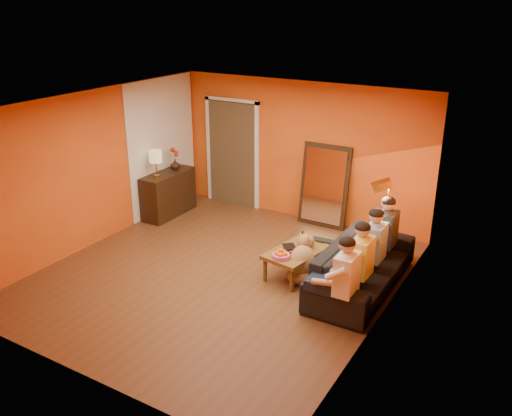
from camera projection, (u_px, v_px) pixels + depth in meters
The scene contains 27 objects.
room_shell at pixel (232, 188), 8.15m from camera, with size 5.00×5.50×2.60m.
white_accent at pixel (162, 146), 10.43m from camera, with size 0.02×1.90×2.58m, color white.
doorway_recess at pixel (236, 152), 10.92m from camera, with size 1.06×0.30×2.10m, color #3F2D19.
door_jamb_left at pixel (209, 150), 11.09m from camera, with size 0.08×0.06×2.20m, color white.
door_jamb_right at pixel (257, 158), 10.55m from camera, with size 0.08×0.06×2.20m, color white.
door_header at pixel (232, 100), 10.43m from camera, with size 1.22×0.06×0.08m, color white.
mirror_frame at pixel (325, 186), 9.90m from camera, with size 0.92×0.06×1.52m, color black.
mirror_glass at pixel (324, 186), 9.86m from camera, with size 0.78×0.02×1.36m, color white.
sideboard at pixel (168, 194), 10.47m from camera, with size 0.44×1.18×0.85m, color black.
table_lamp at pixel (156, 164), 9.98m from camera, with size 0.24×0.24×0.51m, color beige, non-canonical shape.
sofa at pixel (362, 266), 7.85m from camera, with size 0.91×2.32×0.68m, color black.
coffee_table at pixel (300, 260), 8.31m from camera, with size 0.62×1.22×0.42m, color brown, non-canonical shape.
floor_lamp at pixel (386, 228), 8.20m from camera, with size 0.30×0.24×1.44m, color #AA8331, non-canonical shape.
dog at pixel (302, 258), 8.03m from camera, with size 0.39×0.61×0.72m, color #AA764C, non-canonical shape.
person_far_left at pixel (346, 281), 6.89m from camera, with size 0.70×0.44×1.22m, color white, non-canonical shape.
person_mid_left at pixel (361, 264), 7.33m from camera, with size 0.70×0.44×1.22m, color #EACF4E, non-canonical shape.
person_mid_right at pixel (375, 249), 7.77m from camera, with size 0.70×0.44×1.22m, color #7D98C2, non-canonical shape.
person_far_right at pixel (387, 235), 8.21m from camera, with size 0.70×0.44×1.22m, color #313236, non-canonical shape.
fruit_bowl at pixel (281, 253), 7.89m from camera, with size 0.26×0.26×0.16m, color #EA5299, non-canonical shape.
wine_bottle at pixel (303, 241), 8.11m from camera, with size 0.07×0.07×0.31m, color black.
tumbler at pixel (311, 244), 8.26m from camera, with size 0.11×0.11×0.10m, color #B27F3F.
laptop at pixel (321, 241), 8.43m from camera, with size 0.35×0.22×0.03m, color black.
book_lower at pixel (284, 249), 8.16m from camera, with size 0.20×0.27×0.03m, color black.
book_mid at pixel (285, 248), 8.15m from camera, with size 0.17×0.23×0.02m, color red.
book_upper at pixel (284, 247), 8.13m from camera, with size 0.17×0.23×0.02m, color black.
vase at pixel (175, 165), 10.48m from camera, with size 0.19×0.19×0.20m, color black.
flowers at pixel (174, 152), 10.39m from camera, with size 0.17×0.17×0.45m, color red, non-canonical shape.
Camera 1 is at (4.23, -6.07, 4.00)m, focal length 38.00 mm.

